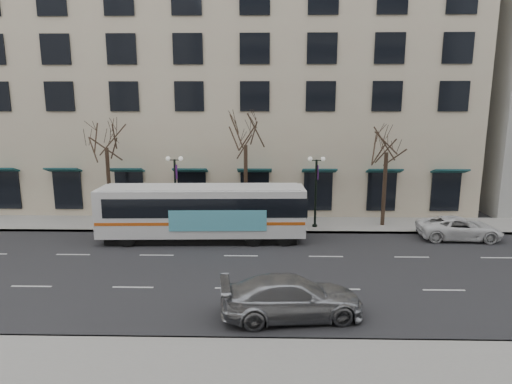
{
  "coord_description": "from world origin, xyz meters",
  "views": [
    {
      "loc": [
        1.42,
        -21.63,
        8.59
      ],
      "look_at": [
        0.91,
        1.51,
        4.0
      ],
      "focal_mm": 30.0,
      "sensor_mm": 36.0,
      "label": 1
    }
  ],
  "objects_px": {
    "tree_far_left": "(106,134)",
    "white_pickup": "(459,228)",
    "lamp_post_right": "(316,189)",
    "tree_far_right": "(387,139)",
    "lamp_post_left": "(176,188)",
    "tree_far_mid": "(245,132)",
    "city_bus": "(204,211)",
    "silver_car": "(292,297)"
  },
  "relations": [
    {
      "from": "tree_far_mid",
      "to": "lamp_post_left",
      "type": "distance_m",
      "value": 6.4
    },
    {
      "from": "tree_far_right",
      "to": "silver_car",
      "type": "height_order",
      "value": "tree_far_right"
    },
    {
      "from": "lamp_post_right",
      "to": "silver_car",
      "type": "distance_m",
      "value": 13.66
    },
    {
      "from": "lamp_post_left",
      "to": "tree_far_mid",
      "type": "bearing_deg",
      "value": 6.85
    },
    {
      "from": "city_bus",
      "to": "white_pickup",
      "type": "height_order",
      "value": "city_bus"
    },
    {
      "from": "tree_far_left",
      "to": "lamp_post_right",
      "type": "distance_m",
      "value": 15.48
    },
    {
      "from": "tree_far_left",
      "to": "tree_far_right",
      "type": "xyz_separation_m",
      "value": [
        20.0,
        0.0,
        -0.28
      ]
    },
    {
      "from": "lamp_post_right",
      "to": "tree_far_mid",
      "type": "bearing_deg",
      "value": 173.17
    },
    {
      "from": "tree_far_left",
      "to": "white_pickup",
      "type": "bearing_deg",
      "value": -6.69
    },
    {
      "from": "tree_far_left",
      "to": "lamp_post_left",
      "type": "distance_m",
      "value": 6.29
    },
    {
      "from": "lamp_post_right",
      "to": "white_pickup",
      "type": "distance_m",
      "value": 9.8
    },
    {
      "from": "tree_far_left",
      "to": "lamp_post_right",
      "type": "height_order",
      "value": "tree_far_left"
    },
    {
      "from": "tree_far_mid",
      "to": "city_bus",
      "type": "relative_size",
      "value": 0.64
    },
    {
      "from": "tree_far_left",
      "to": "tree_far_right",
      "type": "bearing_deg",
      "value": 0.0
    },
    {
      "from": "tree_far_mid",
      "to": "lamp_post_right",
      "type": "bearing_deg",
      "value": -6.83
    },
    {
      "from": "tree_far_left",
      "to": "silver_car",
      "type": "xyz_separation_m",
      "value": [
        12.54,
        -13.87,
        -5.84
      ]
    },
    {
      "from": "tree_far_right",
      "to": "lamp_post_right",
      "type": "bearing_deg",
      "value": -173.15
    },
    {
      "from": "city_bus",
      "to": "silver_car",
      "type": "height_order",
      "value": "city_bus"
    },
    {
      "from": "tree_far_right",
      "to": "lamp_post_left",
      "type": "xyz_separation_m",
      "value": [
        -14.99,
        -0.6,
        -3.48
      ]
    },
    {
      "from": "tree_far_mid",
      "to": "silver_car",
      "type": "distance_m",
      "value": 15.34
    },
    {
      "from": "city_bus",
      "to": "tree_far_mid",
      "type": "bearing_deg",
      "value": 51.54
    },
    {
      "from": "lamp_post_left",
      "to": "city_bus",
      "type": "height_order",
      "value": "lamp_post_left"
    },
    {
      "from": "tree_far_left",
      "to": "city_bus",
      "type": "relative_size",
      "value": 0.62
    },
    {
      "from": "tree_far_right",
      "to": "white_pickup",
      "type": "xyz_separation_m",
      "value": [
        4.29,
        -2.85,
        -5.68
      ]
    },
    {
      "from": "tree_far_left",
      "to": "tree_far_right",
      "type": "distance_m",
      "value": 20.0
    },
    {
      "from": "city_bus",
      "to": "white_pickup",
      "type": "distance_m",
      "value": 16.92
    },
    {
      "from": "city_bus",
      "to": "silver_car",
      "type": "bearing_deg",
      "value": -65.85
    },
    {
      "from": "white_pickup",
      "to": "tree_far_mid",
      "type": "bearing_deg",
      "value": 81.02
    },
    {
      "from": "tree_far_mid",
      "to": "silver_car",
      "type": "bearing_deg",
      "value": -79.63
    },
    {
      "from": "lamp_post_left",
      "to": "city_bus",
      "type": "xyz_separation_m",
      "value": [
        2.42,
        -2.9,
        -0.98
      ]
    },
    {
      "from": "tree_far_mid",
      "to": "silver_car",
      "type": "height_order",
      "value": "tree_far_mid"
    },
    {
      "from": "tree_far_left",
      "to": "city_bus",
      "type": "height_order",
      "value": "tree_far_left"
    },
    {
      "from": "city_bus",
      "to": "silver_car",
      "type": "xyz_separation_m",
      "value": [
        5.11,
        -10.37,
        -1.11
      ]
    },
    {
      "from": "lamp_post_left",
      "to": "city_bus",
      "type": "distance_m",
      "value": 3.9
    },
    {
      "from": "tree_far_left",
      "to": "tree_far_right",
      "type": "relative_size",
      "value": 1.03
    },
    {
      "from": "lamp_post_right",
      "to": "tree_far_right",
      "type": "bearing_deg",
      "value": 6.85
    },
    {
      "from": "lamp_post_left",
      "to": "lamp_post_right",
      "type": "xyz_separation_m",
      "value": [
        10.0,
        0.0,
        0.0
      ]
    },
    {
      "from": "lamp_post_right",
      "to": "tree_far_left",
      "type": "bearing_deg",
      "value": 177.71
    },
    {
      "from": "city_bus",
      "to": "white_pickup",
      "type": "bearing_deg",
      "value": 0.11
    },
    {
      "from": "tree_far_right",
      "to": "white_pickup",
      "type": "bearing_deg",
      "value": -33.58
    },
    {
      "from": "tree_far_left",
      "to": "tree_far_mid",
      "type": "relative_size",
      "value": 0.98
    },
    {
      "from": "lamp_post_left",
      "to": "white_pickup",
      "type": "bearing_deg",
      "value": -6.65
    }
  ]
}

